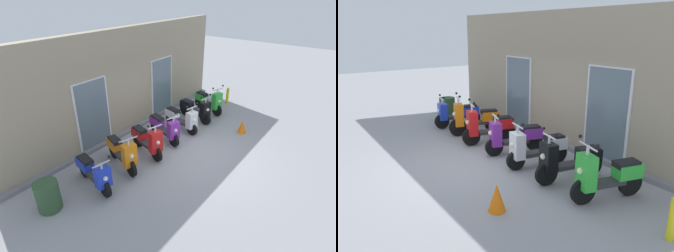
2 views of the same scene
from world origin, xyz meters
TOP-DOWN VIEW (x-y plane):
  - ground_plane at (0.00, 0.00)m, footprint 40.00×40.00m
  - storefront_facade at (-0.00, 2.82)m, footprint 9.92×0.50m
  - scooter_blue at (-3.03, 1.16)m, footprint 0.61×1.55m
  - scooter_orange at (-1.97, 1.19)m, footprint 0.80×1.60m
  - scooter_red at (-1.00, 1.07)m, footprint 0.71×1.52m
  - scooter_purple at (0.04, 1.21)m, footprint 0.79×1.54m
  - scooter_white at (0.99, 1.16)m, footprint 0.67×1.57m
  - scooter_black at (1.99, 1.20)m, footprint 0.68×1.61m
  - scooter_green at (2.97, 1.16)m, footprint 0.76×1.51m
  - trash_bin at (-4.21, 1.35)m, footprint 0.55×0.55m
  - curb_bollard at (4.35, 0.98)m, footprint 0.12×0.12m
  - traffic_cone at (2.13, -0.72)m, footprint 0.32×0.32m

SIDE VIEW (x-z plane):
  - ground_plane at x=0.00m, z-range 0.00..0.00m
  - traffic_cone at x=2.13m, z-range 0.00..0.52m
  - curb_bollard at x=4.35m, z-range 0.00..0.70m
  - trash_bin at x=-4.21m, z-range 0.00..0.75m
  - scooter_blue at x=-3.03m, z-range -0.10..1.00m
  - scooter_white at x=0.99m, z-range -0.13..1.05m
  - scooter_purple at x=0.04m, z-range -0.12..1.05m
  - scooter_black at x=1.99m, z-range -0.12..1.07m
  - scooter_green at x=2.97m, z-range -0.12..1.14m
  - scooter_orange at x=-1.97m, z-range -0.14..1.15m
  - scooter_red at x=-1.00m, z-range -0.13..1.15m
  - storefront_facade at x=0.00m, z-range -0.06..3.54m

